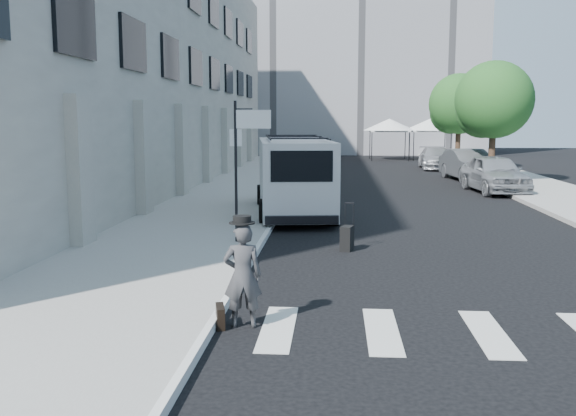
% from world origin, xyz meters
% --- Properties ---
extents(ground, '(120.00, 120.00, 0.00)m').
position_xyz_m(ground, '(0.00, 0.00, 0.00)').
color(ground, black).
rests_on(ground, ground).
extents(sidewalk_left, '(4.50, 48.00, 0.15)m').
position_xyz_m(sidewalk_left, '(-4.25, 16.00, 0.07)').
color(sidewalk_left, gray).
rests_on(sidewalk_left, ground).
extents(sidewalk_right, '(4.00, 56.00, 0.15)m').
position_xyz_m(sidewalk_right, '(9.00, 20.00, 0.07)').
color(sidewalk_right, gray).
rests_on(sidewalk_right, ground).
extents(building_left, '(10.00, 44.00, 12.00)m').
position_xyz_m(building_left, '(-11.50, 18.00, 6.00)').
color(building_left, gray).
rests_on(building_left, ground).
extents(building_far, '(22.00, 12.00, 25.00)m').
position_xyz_m(building_far, '(2.00, 50.00, 12.50)').
color(building_far, slate).
rests_on(building_far, ground).
extents(sign_pole, '(1.03, 0.07, 3.50)m').
position_xyz_m(sign_pole, '(-2.36, 3.20, 2.65)').
color(sign_pole, black).
rests_on(sign_pole, sidewalk_left).
extents(tree_near, '(3.80, 3.83, 6.03)m').
position_xyz_m(tree_near, '(7.50, 20.15, 3.97)').
color(tree_near, black).
rests_on(tree_near, ground).
extents(tree_far, '(3.80, 3.83, 6.03)m').
position_xyz_m(tree_far, '(7.50, 29.15, 3.97)').
color(tree_far, black).
rests_on(tree_far, ground).
extents(tent_left, '(4.00, 4.00, 3.20)m').
position_xyz_m(tent_left, '(4.00, 38.00, 2.71)').
color(tent_left, black).
rests_on(tent_left, ground).
extents(tent_right, '(4.00, 4.00, 3.20)m').
position_xyz_m(tent_right, '(7.20, 38.50, 2.71)').
color(tent_right, black).
rests_on(tent_right, ground).
extents(businessman, '(0.65, 0.48, 1.64)m').
position_xyz_m(businessman, '(-1.55, -2.97, 0.82)').
color(businessman, '#363538').
rests_on(businessman, ground).
extents(briefcase, '(0.22, 0.46, 0.34)m').
position_xyz_m(briefcase, '(-1.90, -3.00, 0.17)').
color(briefcase, black).
rests_on(briefcase, ground).
extents(suitcase, '(0.37, 0.48, 1.17)m').
position_xyz_m(suitcase, '(0.16, 3.00, 0.31)').
color(suitcase, black).
rests_on(suitcase, ground).
extents(cargo_van, '(3.06, 6.97, 2.52)m').
position_xyz_m(cargo_van, '(-1.52, 8.73, 1.30)').
color(cargo_van, silver).
rests_on(cargo_van, ground).
extents(parked_car_a, '(2.41, 5.06, 1.67)m').
position_xyz_m(parked_car_a, '(6.80, 15.99, 0.83)').
color(parked_car_a, gray).
rests_on(parked_car_a, ground).
extents(parked_car_b, '(2.38, 5.12, 1.62)m').
position_xyz_m(parked_car_b, '(6.80, 21.60, 0.81)').
color(parked_car_b, '#4F5256').
rests_on(parked_car_b, ground).
extents(parked_car_c, '(2.10, 4.87, 1.40)m').
position_xyz_m(parked_car_c, '(6.28, 29.16, 0.70)').
color(parked_car_c, '#999BA0').
rests_on(parked_car_c, ground).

